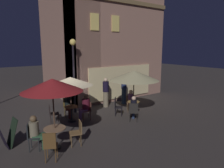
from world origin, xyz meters
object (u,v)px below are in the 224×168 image
(patio_umbrella_2, at_px, (134,76))
(patron_seated_3, at_px, (134,107))
(cafe_table_0, at_px, (71,111))
(cafe_chair_0, at_px, (88,109))
(menu_sandwich_board, at_px, (7,134))
(cafe_chair_2, at_px, (52,113))
(patio_umbrella_1, at_px, (52,85))
(cafe_chair_8, at_px, (117,105))
(patron_seated_2, at_px, (36,131))
(cafe_chair_7, at_px, (130,102))
(patron_seated_0, at_px, (85,106))
(patron_standing_6, at_px, (124,90))
(patron_standing_5, at_px, (106,92))
(patio_umbrella_0, at_px, (70,81))
(cafe_chair_4, at_px, (50,144))
(cafe_chair_3, at_px, (32,134))
(cafe_chair_6, at_px, (134,111))
(patron_seated_1, at_px, (68,104))
(street_lamp_near_corner, at_px, (73,61))
(cafe_chair_1, at_px, (68,105))
(cafe_table_1, at_px, (55,133))
(cafe_table_2, at_px, (133,106))
(patron_seated_4, at_px, (131,99))
(cafe_chair_5, at_px, (78,131))

(patio_umbrella_2, bearing_deg, patron_seated_3, -131.08)
(cafe_table_0, height_order, cafe_chair_0, cafe_chair_0)
(menu_sandwich_board, bearing_deg, cafe_chair_2, 24.36)
(patio_umbrella_1, relative_size, cafe_chair_8, 2.63)
(patron_seated_2, bearing_deg, patio_umbrella_1, 0.00)
(cafe_chair_7, xyz_separation_m, patron_seated_0, (-2.72, 0.23, 0.18))
(patron_seated_3, relative_size, patron_standing_6, 0.69)
(cafe_chair_7, bearing_deg, patron_standing_5, -124.39)
(cafe_chair_2, relative_size, patron_standing_6, 0.50)
(patio_umbrella_0, height_order, cafe_chair_0, patio_umbrella_0)
(patron_standing_6, bearing_deg, cafe_chair_0, -31.65)
(cafe_chair_4, bearing_deg, patio_umbrella_1, -0.00)
(cafe_chair_3, bearing_deg, patron_standing_6, 49.38)
(cafe_chair_2, bearing_deg, patio_umbrella_1, -91.77)
(cafe_chair_6, distance_m, cafe_chair_7, 1.66)
(cafe_chair_7, xyz_separation_m, patron_seated_1, (-3.23, 1.07, 0.16))
(street_lamp_near_corner, xyz_separation_m, patio_umbrella_0, (-0.73, -1.15, -0.84))
(cafe_table_0, distance_m, patron_seated_3, 2.99)
(cafe_chair_2, height_order, patron_seated_3, patron_seated_3)
(patron_standing_5, bearing_deg, cafe_chair_7, -87.69)
(menu_sandwich_board, xyz_separation_m, patron_standing_5, (5.63, 2.06, 0.36))
(cafe_chair_1, bearing_deg, cafe_chair_7, 80.63)
(cafe_chair_2, bearing_deg, cafe_chair_8, 0.44)
(menu_sandwich_board, distance_m, cafe_chair_8, 5.22)
(cafe_chair_4, bearing_deg, cafe_chair_3, 43.52)
(menu_sandwich_board, distance_m, cafe_table_1, 1.74)
(cafe_table_1, bearing_deg, patron_seated_2, 153.69)
(cafe_table_0, relative_size, patron_standing_5, 0.43)
(cafe_chair_0, relative_size, cafe_chair_1, 0.94)
(patio_umbrella_2, bearing_deg, street_lamp_near_corner, 133.21)
(patron_seated_3, distance_m, patron_standing_6, 2.94)
(patron_seated_2, bearing_deg, cafe_chair_7, 40.61)
(cafe_chair_3, height_order, patron_standing_6, patron_standing_6)
(patio_umbrella_1, xyz_separation_m, cafe_chair_0, (2.36, 1.88, -1.72))
(cafe_chair_1, height_order, cafe_chair_6, cafe_chair_1)
(menu_sandwich_board, bearing_deg, cafe_table_1, -45.17)
(cafe_chair_8, distance_m, patron_seated_1, 2.48)
(cafe_chair_8, bearing_deg, patron_standing_5, 116.82)
(cafe_chair_2, xyz_separation_m, cafe_chair_4, (-1.16, -3.09, 0.06))
(patio_umbrella_0, bearing_deg, cafe_table_2, -21.93)
(patron_seated_0, height_order, patron_standing_5, patron_standing_5)
(cafe_chair_6, bearing_deg, cafe_chair_8, 47.18)
(patron_seated_4, bearing_deg, street_lamp_near_corner, -92.61)
(cafe_chair_1, xyz_separation_m, cafe_chair_5, (-0.98, -3.13, -0.04))
(cafe_chair_4, relative_size, cafe_chair_7, 1.15)
(street_lamp_near_corner, distance_m, patron_seated_1, 2.25)
(street_lamp_near_corner, bearing_deg, menu_sandwich_board, -149.43)
(cafe_chair_1, bearing_deg, patron_seated_3, 55.05)
(patio_umbrella_1, distance_m, cafe_chair_5, 1.90)
(cafe_chair_0, bearing_deg, patron_standing_6, -144.23)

